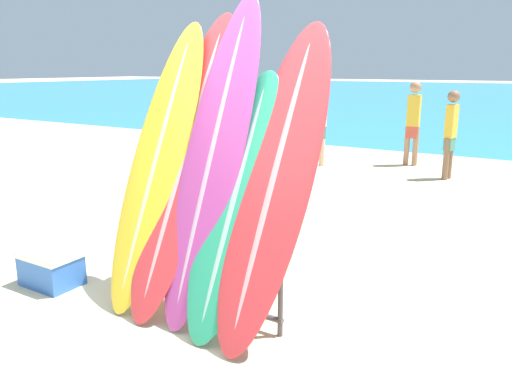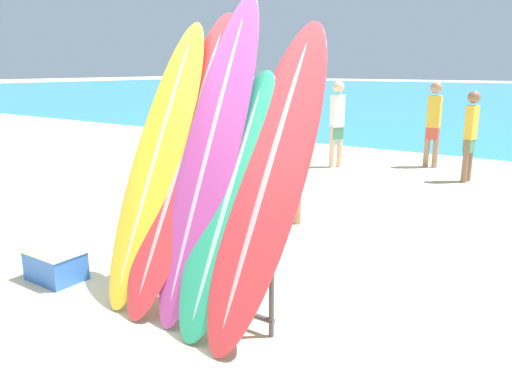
% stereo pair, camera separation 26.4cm
% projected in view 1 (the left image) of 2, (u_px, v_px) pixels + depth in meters
% --- Properties ---
extents(ground_plane, '(160.00, 160.00, 0.00)m').
position_uv_depth(ground_plane, '(151.00, 329.00, 3.72)').
color(ground_plane, beige).
extents(surfboard_rack, '(1.42, 0.04, 0.80)m').
position_uv_depth(surfboard_rack, '(203.00, 261.00, 3.88)').
color(surfboard_rack, '#47474C').
rests_on(surfboard_rack, ground_plane).
extents(surfboard_slot_0, '(0.55, 1.16, 2.30)m').
position_uv_depth(surfboard_slot_0, '(158.00, 162.00, 4.09)').
color(surfboard_slot_0, yellow).
rests_on(surfboard_slot_0, ground_plane).
extents(surfboard_slot_1, '(0.59, 1.30, 2.37)m').
position_uv_depth(surfboard_slot_1, '(185.00, 159.00, 3.99)').
color(surfboard_slot_1, red).
rests_on(surfboard_slot_1, ground_plane).
extents(surfboard_slot_2, '(0.53, 1.18, 2.49)m').
position_uv_depth(surfboard_slot_2, '(214.00, 155.00, 3.82)').
color(surfboard_slot_2, '#B23D8E').
rests_on(surfboard_slot_2, ground_plane).
extents(surfboard_slot_3, '(0.55, 1.05, 1.90)m').
position_uv_depth(surfboard_slot_3, '(236.00, 201.00, 3.66)').
color(surfboard_slot_3, '#289E70').
rests_on(surfboard_slot_3, ground_plane).
extents(surfboard_slot_4, '(0.59, 1.32, 2.26)m').
position_uv_depth(surfboard_slot_4, '(276.00, 178.00, 3.56)').
color(surfboard_slot_4, red).
rests_on(surfboard_slot_4, ground_plane).
extents(person_near_water, '(0.21, 0.26, 1.53)m').
position_uv_depth(person_near_water, '(450.00, 131.00, 8.55)').
color(person_near_water, '#846047').
rests_on(person_near_water, ground_plane).
extents(person_mid_beach, '(0.29, 0.24, 1.74)m').
position_uv_depth(person_mid_beach, '(284.00, 147.00, 6.12)').
color(person_mid_beach, '#A87A5B').
rests_on(person_mid_beach, ground_plane).
extents(person_far_left, '(0.26, 0.28, 1.66)m').
position_uv_depth(person_far_left, '(319.00, 120.00, 9.66)').
color(person_far_left, beige).
rests_on(person_far_left, ground_plane).
extents(person_far_right, '(0.28, 0.22, 1.64)m').
position_uv_depth(person_far_right, '(413.00, 120.00, 9.78)').
color(person_far_right, '#A87A5B').
rests_on(person_far_right, ground_plane).
extents(cooler_box, '(0.52, 0.37, 0.32)m').
position_uv_depth(cooler_box, '(51.00, 267.00, 4.46)').
color(cooler_box, '#2D60B7').
rests_on(cooler_box, ground_plane).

